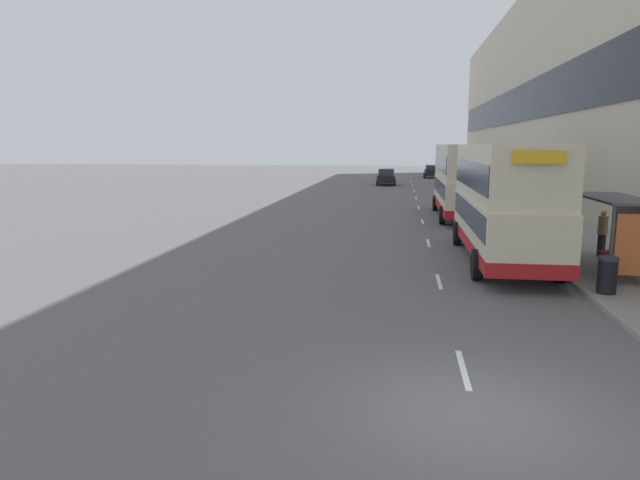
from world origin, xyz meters
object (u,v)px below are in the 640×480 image
at_px(bus_shelter, 623,221).
at_px(double_decker_bus_near, 504,200).
at_px(pedestrian_1, 602,233).
at_px(litter_bin, 607,275).
at_px(pedestrian_at_shelter, 562,224).
at_px(car_1, 386,177).
at_px(double_decker_bus_ahead, 462,179).
at_px(pedestrian_3, 577,231).
at_px(pedestrian_2, 574,240).
at_px(car_0, 432,171).

xyz_separation_m(bus_shelter, double_decker_bus_near, (-3.30, 2.34, 0.41)).
distance_m(pedestrian_1, litter_bin, 5.97).
height_order(pedestrian_at_shelter, litter_bin, pedestrian_at_shelter).
xyz_separation_m(bus_shelter, car_1, (-8.57, 42.75, -1.02)).
distance_m(double_decker_bus_ahead, litter_bin, 18.16).
bearing_deg(car_1, bus_shelter, 101.34).
bearing_deg(litter_bin, pedestrian_at_shelter, 84.27).
relative_size(double_decker_bus_near, car_1, 2.34).
height_order(car_1, litter_bin, car_1).
relative_size(car_1, pedestrian_3, 2.63).
height_order(bus_shelter, pedestrian_2, bus_shelter).
relative_size(bus_shelter, double_decker_bus_near, 0.42).
bearing_deg(car_0, double_decker_bus_near, -90.27).
distance_m(pedestrian_1, pedestrian_2, 2.69).
relative_size(bus_shelter, pedestrian_2, 2.27).
relative_size(car_0, pedestrian_1, 2.38).
distance_m(bus_shelter, double_decker_bus_ahead, 15.82).
xyz_separation_m(double_decker_bus_ahead, pedestrian_3, (3.25, -11.63, -1.30)).
height_order(double_decker_bus_ahead, pedestrian_1, double_decker_bus_ahead).
relative_size(pedestrian_at_shelter, pedestrian_2, 0.97).
relative_size(car_1, litter_bin, 4.11).
bearing_deg(car_0, double_decker_bus_ahead, -90.62).
relative_size(double_decker_bus_ahead, car_0, 2.44).
bearing_deg(double_decker_bus_near, litter_bin, -66.92).
xyz_separation_m(pedestrian_at_shelter, pedestrian_3, (0.22, -1.30, -0.08)).
bearing_deg(pedestrian_1, double_decker_bus_near, -167.43).
bearing_deg(litter_bin, double_decker_bus_near, 113.08).
distance_m(double_decker_bus_near, pedestrian_2, 2.79).
bearing_deg(pedestrian_2, car_1, 100.10).
bearing_deg(bus_shelter, double_decker_bus_near, 144.60).
xyz_separation_m(car_1, pedestrian_2, (7.43, -41.71, 0.23)).
xyz_separation_m(double_decker_bus_near, pedestrian_3, (3.06, 1.45, -1.30)).
height_order(pedestrian_1, litter_bin, pedestrian_1).
bearing_deg(pedestrian_1, car_0, 93.74).
bearing_deg(pedestrian_at_shelter, litter_bin, -95.73).
distance_m(car_1, pedestrian_at_shelter, 38.52).
bearing_deg(bus_shelter, pedestrian_2, 137.79).
height_order(car_0, pedestrian_1, pedestrian_1).
xyz_separation_m(pedestrian_1, pedestrian_2, (-1.63, -2.15, 0.05)).
bearing_deg(pedestrian_3, pedestrian_2, -108.23).
bearing_deg(litter_bin, pedestrian_3, 81.16).
height_order(car_1, pedestrian_1, pedestrian_1).
height_order(double_decker_bus_near, pedestrian_at_shelter, double_decker_bus_near).
bearing_deg(double_decker_bus_ahead, pedestrian_1, -72.04).
height_order(double_decker_bus_ahead, car_1, double_decker_bus_ahead).
xyz_separation_m(pedestrian_at_shelter, litter_bin, (-0.76, -7.62, -0.39)).
xyz_separation_m(car_1, pedestrian_1, (9.06, -39.57, 0.18)).
relative_size(pedestrian_at_shelter, litter_bin, 1.72).
bearing_deg(bus_shelter, pedestrian_1, 81.42).
bearing_deg(pedestrian_at_shelter, pedestrian_2, -99.63).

